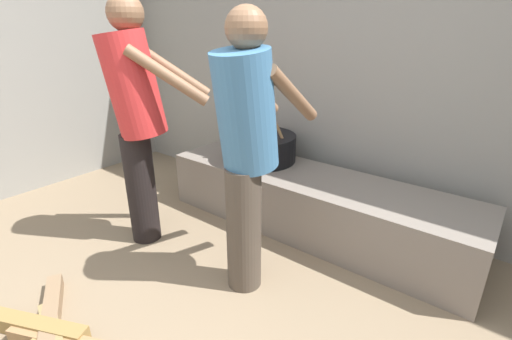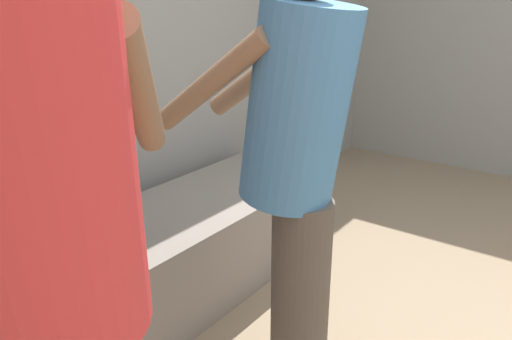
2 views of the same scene
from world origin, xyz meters
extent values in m
cube|color=gray|center=(0.00, 2.20, 1.19)|extent=(5.77, 0.20, 2.39)
cube|color=slate|center=(-0.25, 1.68, 0.22)|extent=(2.32, 0.60, 0.43)
cylinder|color=black|center=(-0.77, 1.73, 0.54)|extent=(0.57, 0.57, 0.21)
cylinder|color=#937047|center=(-0.67, 1.73, 0.84)|extent=(0.25, 0.11, 0.51)
cylinder|color=red|center=(-1.12, 0.86, 1.10)|extent=(0.49, 0.48, 0.67)
cylinder|color=brown|center=(-0.85, 0.93, 1.17)|extent=(0.40, 0.38, 0.36)
cylinder|color=#4C4238|center=(-0.25, 0.89, 0.37)|extent=(0.20, 0.20, 0.75)
cylinder|color=teal|center=(-0.25, 0.92, 1.05)|extent=(0.30, 0.38, 0.64)
cylinder|color=brown|center=(-0.12, 1.15, 1.11)|extent=(0.07, 0.46, 0.35)
cylinder|color=brown|center=(-0.39, 1.15, 1.11)|extent=(0.07, 0.46, 0.35)
camera|label=1|loc=(0.89, -0.47, 1.45)|focal=25.22mm
camera|label=2|loc=(-1.51, 0.15, 1.36)|focal=34.84mm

